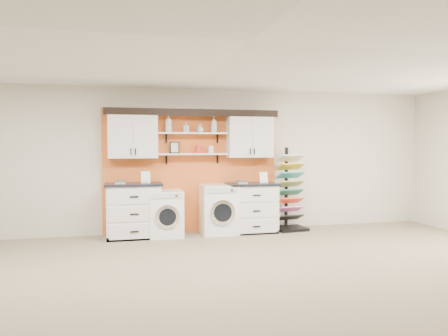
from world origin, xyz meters
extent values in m
plane|color=#88755B|center=(0.00, 0.00, 0.00)|extent=(10.00, 10.00, 0.00)
plane|color=white|center=(0.00, 0.00, 2.80)|extent=(10.00, 10.00, 0.00)
plane|color=beige|center=(0.00, 4.00, 1.40)|extent=(10.00, 0.00, 10.00)
cube|color=orange|center=(0.00, 3.96, 1.20)|extent=(3.40, 0.07, 2.40)
cube|color=white|center=(-1.13, 3.80, 1.88)|extent=(0.90, 0.34, 0.84)
cube|color=white|center=(-1.35, 3.62, 1.88)|extent=(0.42, 0.01, 0.78)
cube|color=white|center=(-0.91, 3.62, 1.88)|extent=(0.42, 0.01, 0.78)
cube|color=white|center=(1.13, 3.80, 1.88)|extent=(0.90, 0.34, 0.84)
cube|color=white|center=(0.91, 3.62, 1.88)|extent=(0.42, 0.01, 0.78)
cube|color=white|center=(1.35, 3.62, 1.88)|extent=(0.42, 0.01, 0.78)
cube|color=white|center=(0.00, 3.80, 1.53)|extent=(1.32, 0.28, 0.03)
cube|color=white|center=(0.00, 3.80, 1.93)|extent=(1.32, 0.28, 0.03)
cube|color=black|center=(0.00, 3.82, 2.33)|extent=(3.30, 0.40, 0.10)
cube|color=black|center=(0.00, 3.63, 2.27)|extent=(3.30, 0.04, 0.04)
cube|color=black|center=(-0.35, 3.85, 1.66)|extent=(0.18, 0.02, 0.22)
cube|color=beige|center=(-0.35, 3.84, 1.66)|extent=(0.14, 0.01, 0.18)
cylinder|color=red|center=(0.10, 3.80, 1.62)|extent=(0.11, 0.11, 0.16)
cylinder|color=silver|center=(0.35, 3.80, 1.61)|extent=(0.10, 0.10, 0.14)
cube|color=white|center=(-1.13, 3.65, 0.48)|extent=(0.96, 0.60, 0.96)
cube|color=black|center=(-1.13, 3.38, 0.04)|extent=(0.96, 0.06, 0.08)
cube|color=black|center=(-1.13, 3.65, 0.99)|extent=(1.03, 0.66, 0.04)
cube|color=white|center=(-1.13, 3.34, 0.79)|extent=(0.88, 0.02, 0.27)
cube|color=white|center=(-1.13, 3.34, 0.48)|extent=(0.88, 0.02, 0.27)
cube|color=white|center=(-1.13, 3.34, 0.17)|extent=(0.88, 0.02, 0.27)
cube|color=white|center=(1.13, 3.65, 0.46)|extent=(0.92, 0.60, 0.92)
cube|color=black|center=(1.13, 3.38, 0.04)|extent=(0.92, 0.06, 0.07)
cube|color=black|center=(1.13, 3.65, 0.94)|extent=(0.98, 0.66, 0.04)
cube|color=white|center=(1.13, 3.34, 0.76)|extent=(0.84, 0.02, 0.26)
cube|color=white|center=(1.13, 3.34, 0.46)|extent=(0.84, 0.02, 0.26)
cube|color=white|center=(1.13, 3.34, 0.16)|extent=(0.84, 0.02, 0.26)
cube|color=white|center=(-0.55, 3.65, 0.43)|extent=(0.62, 0.66, 0.86)
cube|color=silver|center=(-0.55, 3.31, 0.80)|extent=(0.52, 0.02, 0.09)
cylinder|color=silver|center=(-0.55, 3.31, 0.42)|extent=(0.43, 0.05, 0.43)
cylinder|color=black|center=(-0.55, 3.29, 0.42)|extent=(0.31, 0.03, 0.31)
cube|color=white|center=(0.47, 3.65, 0.47)|extent=(0.67, 0.66, 0.94)
cube|color=silver|center=(0.47, 3.31, 0.87)|extent=(0.57, 0.02, 0.10)
cylinder|color=silver|center=(0.47, 3.31, 0.46)|extent=(0.48, 0.05, 0.48)
cylinder|color=black|center=(0.47, 3.29, 0.46)|extent=(0.34, 0.03, 0.34)
cube|color=black|center=(1.94, 3.65, 0.03)|extent=(0.66, 0.57, 0.06)
cube|color=black|center=(1.92, 3.83, 0.85)|extent=(0.06, 0.06, 1.61)
cube|color=black|center=(1.94, 3.67, 0.25)|extent=(0.53, 0.34, 0.15)
cube|color=#EB68C2|center=(1.94, 3.67, 0.42)|extent=(0.53, 0.34, 0.15)
cube|color=#DE451A|center=(1.94, 3.67, 0.59)|extent=(0.53, 0.34, 0.15)
cube|color=#227E6F|center=(1.94, 3.67, 0.76)|extent=(0.53, 0.34, 0.15)
cube|color=#A79545|center=(1.94, 3.67, 0.93)|extent=(0.53, 0.34, 0.15)
cube|color=teal|center=(1.94, 3.67, 1.10)|extent=(0.53, 0.34, 0.15)
cube|color=yellow|center=(1.94, 3.67, 1.27)|extent=(0.53, 0.34, 0.15)
cube|color=white|center=(1.94, 3.67, 1.45)|extent=(0.53, 0.34, 0.15)
imported|color=silver|center=(-0.47, 3.80, 2.11)|extent=(0.18, 0.18, 0.33)
imported|color=silver|center=(-0.13, 3.80, 2.04)|extent=(0.12, 0.12, 0.19)
imported|color=silver|center=(0.14, 3.80, 2.03)|extent=(0.15, 0.15, 0.16)
imported|color=silver|center=(0.41, 3.80, 2.10)|extent=(0.16, 0.16, 0.31)
camera|label=1|loc=(-1.36, -4.47, 1.70)|focal=35.00mm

